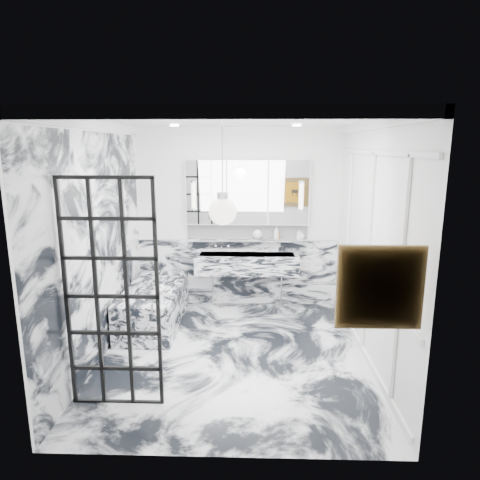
{
  "coord_description": "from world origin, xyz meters",
  "views": [
    {
      "loc": [
        0.24,
        -4.86,
        2.52
      ],
      "look_at": [
        0.07,
        0.5,
        1.34
      ],
      "focal_mm": 32.0,
      "sensor_mm": 36.0,
      "label": 1
    }
  ],
  "objects_px": {
    "bathtub": "(154,306)",
    "crittall_door": "(112,296)",
    "trough_sink": "(247,264)",
    "mirror_cabinet": "(247,192)"
  },
  "relations": [
    {
      "from": "bathtub",
      "to": "mirror_cabinet",
      "type": "bearing_deg",
      "value": 32.06
    },
    {
      "from": "bathtub",
      "to": "crittall_door",
      "type": "bearing_deg",
      "value": -87.79
    },
    {
      "from": "crittall_door",
      "to": "trough_sink",
      "type": "height_order",
      "value": "crittall_door"
    },
    {
      "from": "crittall_door",
      "to": "trough_sink",
      "type": "xyz_separation_m",
      "value": [
        1.25,
        2.61,
        -0.39
      ]
    },
    {
      "from": "trough_sink",
      "to": "bathtub",
      "type": "bearing_deg",
      "value": -153.52
    },
    {
      "from": "crittall_door",
      "to": "trough_sink",
      "type": "relative_size",
      "value": 1.4
    },
    {
      "from": "crittall_door",
      "to": "bathtub",
      "type": "distance_m",
      "value": 2.13
    },
    {
      "from": "crittall_door",
      "to": "mirror_cabinet",
      "type": "relative_size",
      "value": 1.18
    },
    {
      "from": "crittall_door",
      "to": "trough_sink",
      "type": "bearing_deg",
      "value": 64.7
    },
    {
      "from": "mirror_cabinet",
      "to": "bathtub",
      "type": "height_order",
      "value": "mirror_cabinet"
    }
  ]
}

